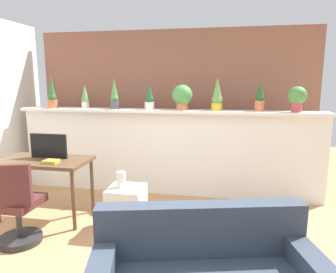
{
  "coord_description": "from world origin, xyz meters",
  "views": [
    {
      "loc": [
        0.86,
        -2.38,
        1.7
      ],
      "look_at": [
        0.18,
        1.23,
        1.02
      ],
      "focal_mm": 32.56,
      "sensor_mm": 36.0,
      "label": 1
    }
  ],
  "objects_px": {
    "potted_plant_4": "(182,96)",
    "desk": "(44,166)",
    "office_chair": "(16,210)",
    "tv_monitor": "(49,146)",
    "potted_plant_6": "(260,98)",
    "book_on_desk": "(51,161)",
    "potted_plant_2": "(114,96)",
    "potted_plant_5": "(217,96)",
    "potted_plant_0": "(52,95)",
    "potted_plant_1": "(85,96)",
    "potted_plant_7": "(297,97)",
    "potted_plant_3": "(149,98)",
    "side_cube_shelf": "(126,208)",
    "vase_on_shelf": "(121,179)"
  },
  "relations": [
    {
      "from": "desk",
      "to": "vase_on_shelf",
      "type": "height_order",
      "value": "desk"
    },
    {
      "from": "side_cube_shelf",
      "to": "vase_on_shelf",
      "type": "xyz_separation_m",
      "value": [
        -0.06,
        0.01,
        0.34
      ]
    },
    {
      "from": "tv_monitor",
      "to": "side_cube_shelf",
      "type": "height_order",
      "value": "tv_monitor"
    },
    {
      "from": "desk",
      "to": "office_chair",
      "type": "height_order",
      "value": "office_chair"
    },
    {
      "from": "potted_plant_6",
      "to": "vase_on_shelf",
      "type": "bearing_deg",
      "value": -142.97
    },
    {
      "from": "side_cube_shelf",
      "to": "potted_plant_1",
      "type": "bearing_deg",
      "value": 130.45
    },
    {
      "from": "tv_monitor",
      "to": "book_on_desk",
      "type": "distance_m",
      "value": 0.3
    },
    {
      "from": "potted_plant_5",
      "to": "vase_on_shelf",
      "type": "height_order",
      "value": "potted_plant_5"
    },
    {
      "from": "potted_plant_0",
      "to": "potted_plant_6",
      "type": "relative_size",
      "value": 1.22
    },
    {
      "from": "potted_plant_0",
      "to": "potted_plant_7",
      "type": "xyz_separation_m",
      "value": [
        3.56,
        0.02,
        -0.0
      ]
    },
    {
      "from": "vase_on_shelf",
      "to": "potted_plant_4",
      "type": "bearing_deg",
      "value": 66.13
    },
    {
      "from": "desk",
      "to": "side_cube_shelf",
      "type": "distance_m",
      "value": 1.16
    },
    {
      "from": "potted_plant_7",
      "to": "vase_on_shelf",
      "type": "bearing_deg",
      "value": -150.75
    },
    {
      "from": "potted_plant_5",
      "to": "desk",
      "type": "xyz_separation_m",
      "value": [
        -2.04,
        -1.11,
        -0.82
      ]
    },
    {
      "from": "potted_plant_1",
      "to": "potted_plant_3",
      "type": "bearing_deg",
      "value": -1.29
    },
    {
      "from": "tv_monitor",
      "to": "potted_plant_1",
      "type": "bearing_deg",
      "value": 89.09
    },
    {
      "from": "potted_plant_6",
      "to": "office_chair",
      "type": "relative_size",
      "value": 0.44
    },
    {
      "from": "potted_plant_4",
      "to": "vase_on_shelf",
      "type": "bearing_deg",
      "value": -113.87
    },
    {
      "from": "potted_plant_2",
      "to": "potted_plant_5",
      "type": "distance_m",
      "value": 1.5
    },
    {
      "from": "office_chair",
      "to": "tv_monitor",
      "type": "bearing_deg",
      "value": 94.09
    },
    {
      "from": "tv_monitor",
      "to": "potted_plant_2",
      "type": "bearing_deg",
      "value": 61.94
    },
    {
      "from": "office_chair",
      "to": "vase_on_shelf",
      "type": "distance_m",
      "value": 1.12
    },
    {
      "from": "potted_plant_1",
      "to": "book_on_desk",
      "type": "relative_size",
      "value": 2.11
    },
    {
      "from": "potted_plant_0",
      "to": "side_cube_shelf",
      "type": "relative_size",
      "value": 0.98
    },
    {
      "from": "tv_monitor",
      "to": "side_cube_shelf",
      "type": "bearing_deg",
      "value": -10.39
    },
    {
      "from": "potted_plant_1",
      "to": "tv_monitor",
      "type": "distance_m",
      "value": 1.17
    },
    {
      "from": "potted_plant_2",
      "to": "potted_plant_4",
      "type": "xyz_separation_m",
      "value": [
        1.01,
        0.04,
        0.0
      ]
    },
    {
      "from": "potted_plant_5",
      "to": "tv_monitor",
      "type": "height_order",
      "value": "potted_plant_5"
    },
    {
      "from": "office_chair",
      "to": "potted_plant_0",
      "type": "bearing_deg",
      "value": 107.8
    },
    {
      "from": "potted_plant_0",
      "to": "book_on_desk",
      "type": "distance_m",
      "value": 1.52
    },
    {
      "from": "book_on_desk",
      "to": "office_chair",
      "type": "bearing_deg",
      "value": -100.97
    },
    {
      "from": "potted_plant_3",
      "to": "vase_on_shelf",
      "type": "xyz_separation_m",
      "value": [
        -0.04,
        -1.18,
        -0.85
      ]
    },
    {
      "from": "potted_plant_6",
      "to": "side_cube_shelf",
      "type": "distance_m",
      "value": 2.3
    },
    {
      "from": "potted_plant_1",
      "to": "potted_plant_2",
      "type": "xyz_separation_m",
      "value": [
        0.5,
        -0.06,
        0.02
      ]
    },
    {
      "from": "potted_plant_4",
      "to": "potted_plant_1",
      "type": "bearing_deg",
      "value": 179.12
    },
    {
      "from": "potted_plant_0",
      "to": "potted_plant_1",
      "type": "height_order",
      "value": "potted_plant_0"
    },
    {
      "from": "potted_plant_4",
      "to": "desk",
      "type": "xyz_separation_m",
      "value": [
        -1.55,
        -1.08,
        -0.81
      ]
    },
    {
      "from": "potted_plant_1",
      "to": "potted_plant_6",
      "type": "height_order",
      "value": "potted_plant_6"
    },
    {
      "from": "potted_plant_1",
      "to": "desk",
      "type": "relative_size",
      "value": 0.32
    },
    {
      "from": "potted_plant_5",
      "to": "vase_on_shelf",
      "type": "distance_m",
      "value": 1.82
    },
    {
      "from": "potted_plant_7",
      "to": "office_chair",
      "type": "distance_m",
      "value": 3.64
    },
    {
      "from": "potted_plant_5",
      "to": "potted_plant_0",
      "type": "bearing_deg",
      "value": -178.35
    },
    {
      "from": "vase_on_shelf",
      "to": "book_on_desk",
      "type": "height_order",
      "value": "book_on_desk"
    },
    {
      "from": "potted_plant_2",
      "to": "potted_plant_3",
      "type": "relative_size",
      "value": 1.21
    },
    {
      "from": "potted_plant_1",
      "to": "potted_plant_2",
      "type": "bearing_deg",
      "value": -7.1
    },
    {
      "from": "potted_plant_2",
      "to": "potted_plant_7",
      "type": "distance_m",
      "value": 2.55
    },
    {
      "from": "potted_plant_6",
      "to": "book_on_desk",
      "type": "distance_m",
      "value": 2.82
    },
    {
      "from": "potted_plant_0",
      "to": "potted_plant_4",
      "type": "xyz_separation_m",
      "value": [
        2.02,
        0.04,
        -0.0
      ]
    },
    {
      "from": "potted_plant_1",
      "to": "potted_plant_4",
      "type": "relative_size",
      "value": 0.97
    },
    {
      "from": "potted_plant_3",
      "to": "side_cube_shelf",
      "type": "relative_size",
      "value": 0.75
    }
  ]
}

